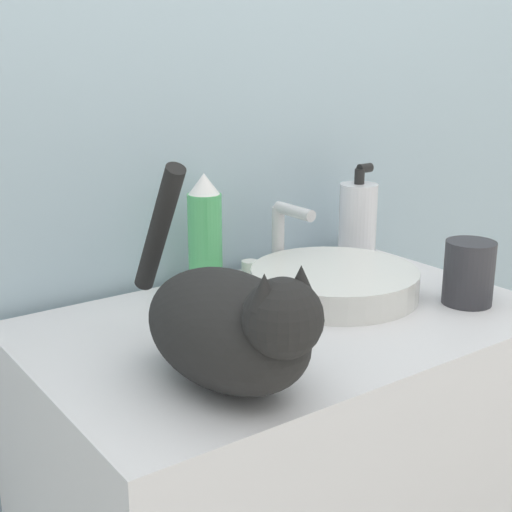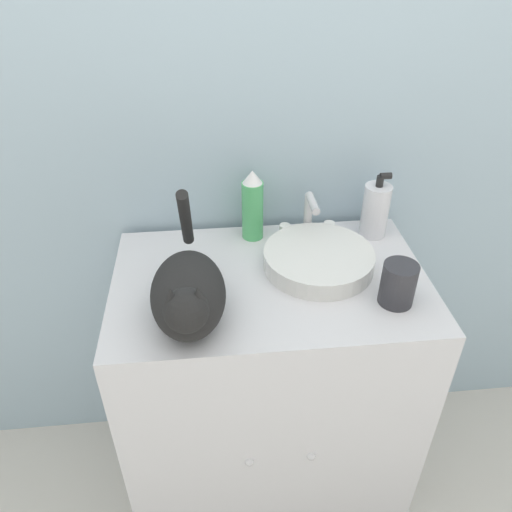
{
  "view_description": "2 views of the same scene",
  "coord_description": "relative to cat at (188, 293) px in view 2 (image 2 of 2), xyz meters",
  "views": [
    {
      "loc": [
        -0.65,
        -0.57,
        1.28
      ],
      "look_at": [
        -0.06,
        0.26,
        0.98
      ],
      "focal_mm": 50.0,
      "sensor_mm": 36.0,
      "label": 1
    },
    {
      "loc": [
        -0.14,
        -0.74,
        1.64
      ],
      "look_at": [
        -0.04,
        0.24,
        0.95
      ],
      "focal_mm": 35.0,
      "sensor_mm": 36.0,
      "label": 2
    }
  ],
  "objects": [
    {
      "name": "wall_back",
      "position": [
        0.2,
        0.44,
        0.3
      ],
      "size": [
        6.0,
        0.05,
        2.5
      ],
      "color": "#9EB7C6",
      "rests_on": "ground_plane"
    },
    {
      "name": "vanity_cabinet",
      "position": [
        0.2,
        0.14,
        -0.51
      ],
      "size": [
        0.8,
        0.53,
        0.87
      ],
      "color": "silver",
      "rests_on": "ground_plane"
    },
    {
      "name": "sink_basin",
      "position": [
        0.33,
        0.18,
        -0.06
      ],
      "size": [
        0.29,
        0.29,
        0.05
      ],
      "color": "silver",
      "rests_on": "vanity_cabinet"
    },
    {
      "name": "faucet",
      "position": [
        0.33,
        0.32,
        -0.02
      ],
      "size": [
        0.16,
        0.11,
        0.14
      ],
      "color": "silver",
      "rests_on": "vanity_cabinet"
    },
    {
      "name": "cat",
      "position": [
        0.0,
        0.0,
        0.0
      ],
      "size": [
        0.17,
        0.39,
        0.27
      ],
      "rotation": [
        0.0,
        0.0,
        -1.57
      ],
      "color": "black",
      "rests_on": "vanity_cabinet"
    },
    {
      "name": "soap_bottle",
      "position": [
        0.52,
        0.32,
        -0.0
      ],
      "size": [
        0.08,
        0.08,
        0.19
      ],
      "color": "silver",
      "rests_on": "vanity_cabinet"
    },
    {
      "name": "spray_bottle",
      "position": [
        0.18,
        0.34,
        0.02
      ],
      "size": [
        0.06,
        0.06,
        0.21
      ],
      "color": "#4CB266",
      "rests_on": "vanity_cabinet"
    },
    {
      "name": "cup",
      "position": [
        0.48,
        0.02,
        -0.03
      ],
      "size": [
        0.08,
        0.08,
        0.11
      ],
      "color": "#2D2D33",
      "rests_on": "vanity_cabinet"
    }
  ]
}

